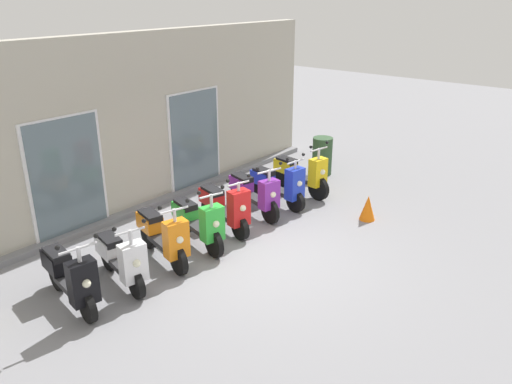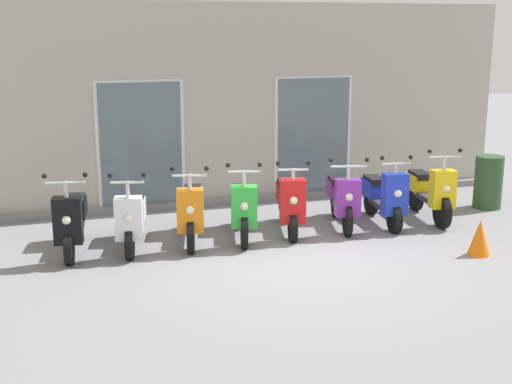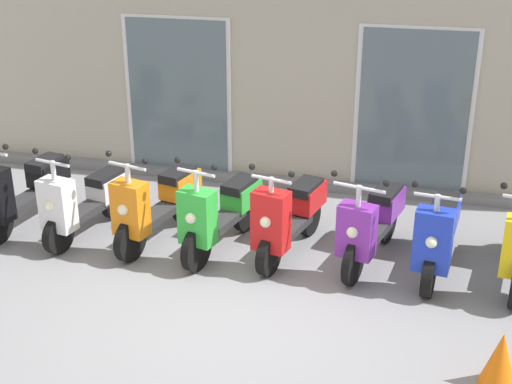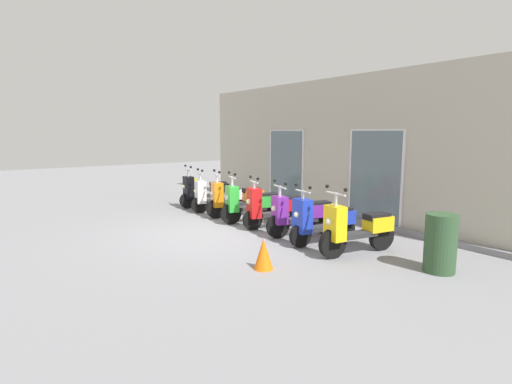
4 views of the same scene
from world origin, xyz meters
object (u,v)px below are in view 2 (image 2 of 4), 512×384
Objects in this scene: scooter_yellow at (430,191)px; traffic_cone at (480,237)px; scooter_green at (243,208)px; scooter_red at (289,202)px; scooter_white at (132,219)px; scooter_blue at (384,196)px; scooter_purple at (342,197)px; trash_bin at (488,182)px; scooter_black at (72,220)px; scooter_orange at (192,210)px.

traffic_cone is (-0.34, -1.89, -0.22)m from scooter_yellow.
scooter_green is 1.05× the size of scooter_red.
scooter_white is 4.12m from scooter_blue.
traffic_cone is at bearing -41.12° from scooter_red.
scooter_purple reaches higher than trash_bin.
scooter_purple is 1.60m from scooter_yellow.
scooter_green is at bearing 148.17° from traffic_cone.
scooter_purple is at bearing 173.83° from scooter_blue.
scooter_yellow is at bearing 79.70° from traffic_cone.
scooter_black is 5.84m from scooter_yellow.
scooter_black is at bearing 160.91° from traffic_cone.
scooter_yellow reaches higher than scooter_red.
trash_bin is at bearing 8.90° from scooter_blue.
scooter_yellow reaches higher than scooter_black.
scooter_orange reaches higher than trash_bin.
scooter_green reaches higher than scooter_purple.
scooter_black reaches higher than traffic_cone.
scooter_red is (0.79, 0.06, 0.01)m from scooter_green.
scooter_orange reaches higher than scooter_red.
scooter_purple is (3.40, 0.10, 0.03)m from scooter_white.
scooter_red is 3.95m from trash_bin.
scooter_black reaches higher than trash_bin.
traffic_cone is at bearing -26.66° from scooter_orange.
traffic_cone is (2.97, -1.84, -0.22)m from scooter_green.
scooter_green reaches higher than scooter_black.
scooter_yellow is (5.84, -0.02, -0.01)m from scooter_black.
scooter_red is at bearing 4.49° from scooter_green.
traffic_cone is (4.65, -1.84, -0.19)m from scooter_white.
scooter_blue reaches higher than scooter_white.
scooter_black is at bearing -177.49° from trash_bin.
scooter_purple is (0.93, 0.04, -0.00)m from scooter_red.
scooter_yellow is (2.52, -0.02, -0.01)m from scooter_red.
trash_bin is at bearing 5.33° from scooter_purple.
scooter_white is at bearing -179.93° from scooter_green.
scooter_white is 0.93× the size of scooter_green.
scooter_purple is at bearing 122.85° from traffic_cone.
scooter_green is 1.70× the size of trash_bin.
scooter_blue is (4.12, 0.02, 0.02)m from scooter_white.
scooter_purple is 1.02× the size of scooter_blue.
scooter_black is 2.53m from scooter_green.
trash_bin is (1.76, 2.22, 0.21)m from traffic_cone.
scooter_black is 0.98× the size of scooter_green.
scooter_red reaches higher than scooter_purple.
scooter_red is 0.93m from scooter_purple.
scooter_yellow is 1.78× the size of trash_bin.
scooter_red is 0.91× the size of scooter_yellow.
scooter_purple is 0.95× the size of scooter_yellow.
scooter_yellow is at bearing -0.40° from scooter_red.
scooter_blue is at bearing 106.01° from traffic_cone.
scooter_orange is at bearing 2.98° from scooter_white.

